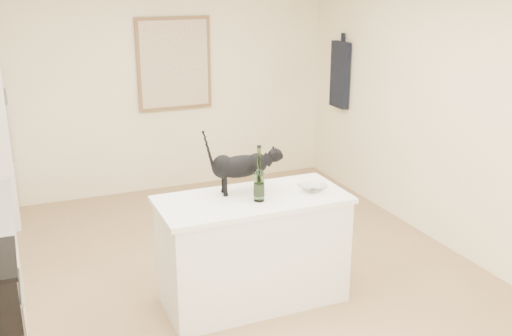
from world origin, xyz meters
name	(u,v)px	position (x,y,z in m)	size (l,w,h in m)	color
floor	(233,290)	(0.00, 0.00, 0.00)	(5.50, 5.50, 0.00)	#A07C55
wall_back	(150,86)	(0.00, 2.75, 1.30)	(4.50, 4.50, 0.00)	#F9EFC0
wall_front	(486,323)	(0.00, -2.75, 1.30)	(4.50, 4.50, 0.00)	#F9EFC0
wall_right	(459,118)	(2.25, 0.00, 1.30)	(5.50, 5.50, 0.00)	#F9EFC0
island_base	(253,252)	(0.10, -0.20, 0.43)	(1.44, 0.67, 0.86)	white
island_top	(253,200)	(0.10, -0.20, 0.88)	(1.50, 0.70, 0.04)	white
artwork_frame	(174,64)	(0.30, 2.72, 1.55)	(0.90, 0.03, 1.10)	brown
artwork_canvas	(175,64)	(0.30, 2.70, 1.55)	(0.82, 0.00, 1.02)	beige
hanging_garment	(340,75)	(2.19, 2.05, 1.40)	(0.08, 0.34, 0.80)	black
black_cat	(241,169)	(0.05, -0.07, 1.10)	(0.56, 0.17, 0.40)	black
wine_bottle	(259,177)	(0.12, -0.29, 1.10)	(0.08, 0.08, 0.39)	#2F5E25
glass_bowl	(312,188)	(0.60, -0.26, 0.93)	(0.21, 0.21, 0.05)	white
fridge_paper	(5,97)	(-1.60, 2.43, 1.34)	(0.01, 0.15, 0.20)	white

